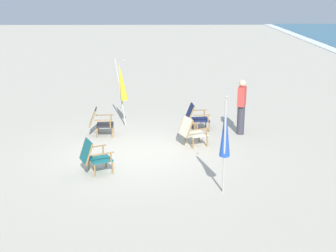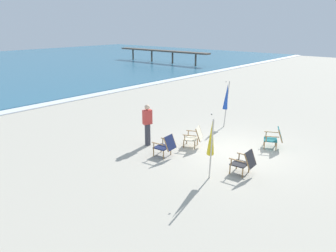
# 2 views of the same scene
# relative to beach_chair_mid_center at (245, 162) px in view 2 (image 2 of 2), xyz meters

# --- Properties ---
(ground_plane) EXTENTS (80.00, 80.00, 0.00)m
(ground_plane) POSITION_rel_beach_chair_mid_center_xyz_m (1.58, 1.17, -0.43)
(ground_plane) COLOR #B7AF9E
(surf_band) EXTENTS (80.00, 1.10, 0.06)m
(surf_band) POSITION_rel_beach_chair_mid_center_xyz_m (1.58, 13.39, -0.40)
(surf_band) COLOR white
(surf_band) RESTS_ON ground
(beach_chair_mid_center) EXTENTS (0.63, 0.73, 0.81)m
(beach_chair_mid_center) POSITION_rel_beach_chair_mid_center_xyz_m (0.00, 0.00, 0.00)
(beach_chair_mid_center) COLOR #28282D
(beach_chair_mid_center) RESTS_ON ground
(beach_chair_back_left) EXTENTS (0.79, 0.85, 0.82)m
(beach_chair_back_left) POSITION_rel_beach_chair_mid_center_xyz_m (0.93, 2.62, 0.00)
(beach_chair_back_left) COLOR beige
(beach_chair_back_left) RESTS_ON ground
(beach_chair_back_right) EXTENTS (0.81, 0.86, 0.82)m
(beach_chair_back_right) POSITION_rel_beach_chair_mid_center_xyz_m (2.82, 0.23, 0.00)
(beach_chair_back_right) COLOR #196066
(beach_chair_back_right) RESTS_ON ground
(beach_chair_front_left) EXTENTS (0.65, 0.76, 0.81)m
(beach_chair_front_left) POSITION_rel_beach_chair_mid_center_xyz_m (-0.51, 2.83, 0.00)
(beach_chair_front_left) COLOR #19234C
(beach_chair_front_left) RESTS_ON ground
(umbrella_furled_yellow) EXTENTS (0.53, 0.47, 2.08)m
(umbrella_furled_yellow) POSITION_rel_beach_chair_mid_center_xyz_m (-1.06, 0.58, 0.93)
(umbrella_furled_yellow) COLOR #B7B2A8
(umbrella_furled_yellow) RESTS_ON ground
(umbrella_furled_blue) EXTENTS (0.38, 0.28, 2.12)m
(umbrella_furled_blue) POSITION_rel_beach_chair_mid_center_xyz_m (4.00, 3.11, 0.96)
(umbrella_furled_blue) COLOR #B7B2A8
(umbrella_furled_blue) RESTS_ON ground
(person_near_chairs) EXTENTS (0.39, 0.30, 1.63)m
(person_near_chairs) POSITION_rel_beach_chair_mid_center_xyz_m (-0.09, 4.13, 0.41)
(person_near_chairs) COLOR #383842
(person_near_chairs) RESTS_ON ground
(pier_distant) EXTENTS (0.90, 13.23, 1.55)m
(pier_distant) POSITION_rel_beach_chair_mid_center_xyz_m (20.84, 22.03, 0.96)
(pier_distant) COLOR brown
(pier_distant) RESTS_ON ground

